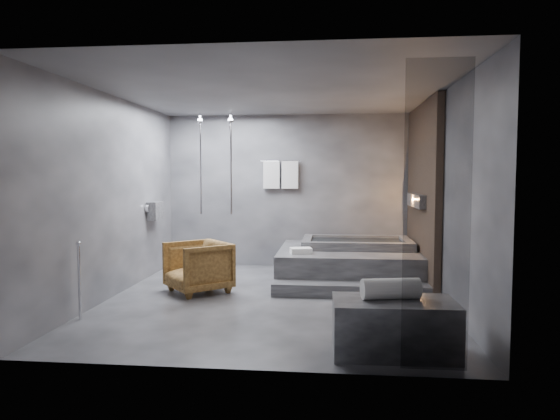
# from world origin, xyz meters

# --- Properties ---
(room) EXTENTS (5.00, 5.04, 2.82)m
(room) POSITION_xyz_m (0.40, 0.24, 1.73)
(room) COLOR #303032
(room) RESTS_ON ground
(tub_deck) EXTENTS (2.20, 2.00, 0.50)m
(tub_deck) POSITION_xyz_m (1.05, 1.45, 0.25)
(tub_deck) COLOR #353538
(tub_deck) RESTS_ON ground
(tub_step) EXTENTS (2.20, 0.36, 0.18)m
(tub_step) POSITION_xyz_m (1.05, 0.27, 0.09)
(tub_step) COLOR #353538
(tub_step) RESTS_ON ground
(concrete_bench) EXTENTS (1.17, 0.67, 0.52)m
(concrete_bench) POSITION_xyz_m (1.38, -1.96, 0.26)
(concrete_bench) COLOR #333335
(concrete_bench) RESTS_ON ground
(driftwood_chair) EXTENTS (1.13, 1.13, 0.74)m
(driftwood_chair) POSITION_xyz_m (-1.14, 0.30, 0.37)
(driftwood_chair) COLOR #4A2E12
(driftwood_chair) RESTS_ON ground
(rolled_towel) EXTENTS (0.58, 0.30, 0.20)m
(rolled_towel) POSITION_xyz_m (1.35, -1.92, 0.62)
(rolled_towel) COLOR silver
(rolled_towel) RESTS_ON concrete_bench
(deck_towel) EXTENTS (0.36, 0.30, 0.08)m
(deck_towel) POSITION_xyz_m (0.32, 0.87, 0.54)
(deck_towel) COLOR white
(deck_towel) RESTS_ON tub_deck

